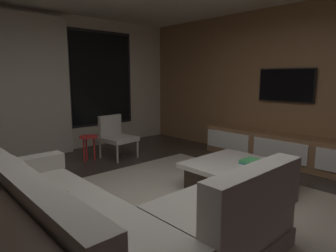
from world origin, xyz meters
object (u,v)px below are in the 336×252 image
at_px(side_stool, 88,141).
at_px(sectional_couch, 107,223).
at_px(coffee_table, 237,176).
at_px(book_stack_on_coffee_table, 250,161).
at_px(media_console, 288,151).
at_px(accent_chair_near_window, 115,134).
at_px(mounted_tv, 286,85).

bearing_deg(side_stool, sectional_couch, -114.83).
xyz_separation_m(coffee_table, book_stack_on_coffee_table, (0.14, -0.09, 0.20)).
bearing_deg(media_console, side_stool, 133.37).
bearing_deg(media_console, book_stack_on_coffee_table, -173.92).
distance_m(accent_chair_near_window, media_console, 3.06).
xyz_separation_m(sectional_couch, book_stack_on_coffee_table, (2.18, 0.01, 0.10)).
relative_size(accent_chair_near_window, media_console, 0.25).
relative_size(book_stack_on_coffee_table, mounted_tv, 0.27).
height_order(side_stool, media_console, media_console).
xyz_separation_m(book_stack_on_coffee_table, side_stool, (-0.94, 2.66, -0.01)).
bearing_deg(coffee_table, accent_chair_near_window, 96.68).
relative_size(book_stack_on_coffee_table, media_console, 0.08).
relative_size(side_stool, media_console, 0.15).
bearing_deg(accent_chair_near_window, mounted_tv, -47.48).
height_order(media_console, mounted_tv, mounted_tv).
bearing_deg(coffee_table, mounted_tv, 8.36).
height_order(side_stool, mounted_tv, mounted_tv).
xyz_separation_m(media_console, mounted_tv, (0.18, 0.20, 1.10)).
bearing_deg(accent_chair_near_window, sectional_couch, -124.00).
xyz_separation_m(sectional_couch, mounted_tv, (3.79, 0.36, 1.06)).
bearing_deg(sectional_couch, mounted_tv, 5.36).
bearing_deg(coffee_table, side_stool, 107.30).
distance_m(sectional_couch, media_console, 3.61).
height_order(coffee_table, book_stack_on_coffee_table, book_stack_on_coffee_table).
xyz_separation_m(book_stack_on_coffee_table, accent_chair_near_window, (-0.44, 2.58, 0.05)).
xyz_separation_m(side_stool, mounted_tv, (2.55, -2.31, 0.98)).
height_order(accent_chair_near_window, mounted_tv, mounted_tv).
bearing_deg(mounted_tv, accent_chair_near_window, 132.52).
height_order(coffee_table, side_stool, side_stool).
height_order(book_stack_on_coffee_table, side_stool, side_stool).
xyz_separation_m(sectional_couch, side_stool, (1.23, 2.67, 0.08)).
height_order(coffee_table, accent_chair_near_window, accent_chair_near_window).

